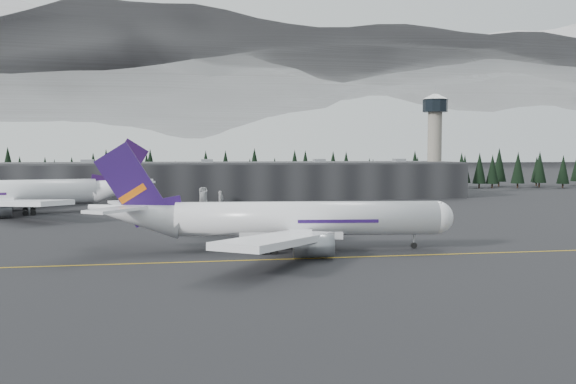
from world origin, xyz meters
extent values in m
plane|color=black|center=(0.00, 0.00, 0.00)|extent=(1400.00, 1400.00, 0.00)
cube|color=gold|center=(0.00, -2.00, 0.01)|extent=(400.00, 0.40, 0.02)
cube|color=black|center=(0.00, 125.00, 6.00)|extent=(160.00, 30.00, 12.00)
cube|color=#333335|center=(0.00, 125.00, 12.30)|extent=(160.00, 30.00, 0.60)
cylinder|color=gray|center=(75.00, 128.00, 16.00)|extent=(5.20, 5.20, 32.00)
cylinder|color=black|center=(75.00, 128.00, 33.25)|extent=(9.20, 9.20, 4.50)
cone|color=silver|center=(75.00, 128.00, 36.70)|extent=(10.00, 10.00, 2.00)
cube|color=black|center=(0.00, 162.00, 7.50)|extent=(360.00, 20.00, 15.00)
cylinder|color=white|center=(1.09, 6.94, 5.33)|extent=(44.92, 10.82, 5.81)
sphere|color=white|center=(23.23, 4.42, 5.33)|extent=(5.81, 5.81, 5.81)
cone|color=white|center=(-27.77, 10.24, 6.20)|extent=(16.82, 7.62, 8.41)
cube|color=white|center=(-2.98, 22.52, 3.78)|extent=(17.15, 28.09, 2.48)
cylinder|color=#94979C|center=(2.19, 16.57, 2.13)|extent=(6.67, 4.37, 3.68)
cube|color=white|center=(-6.38, -7.31, 3.78)|extent=(21.76, 26.75, 2.48)
cylinder|color=#94979C|center=(0.00, -2.68, 2.13)|extent=(6.67, 4.37, 3.68)
cube|color=#25104E|center=(-28.26, 10.29, 11.14)|extent=(12.24, 1.87, 14.42)
cube|color=orange|center=(-28.06, 10.27, 9.69)|extent=(4.75, 1.07, 3.55)
cube|color=white|center=(-29.04, 16.23, 7.55)|extent=(8.24, 11.51, 0.48)
cube|color=white|center=(-30.36, 4.68, 7.55)|extent=(9.84, 11.16, 0.48)
cylinder|color=black|center=(19.38, 4.86, 1.45)|extent=(0.48, 0.48, 2.91)
cylinder|color=black|center=(-5.15, 12.04, 1.45)|extent=(0.48, 0.48, 2.91)
cylinder|color=black|center=(-6.14, 3.38, 1.45)|extent=(0.48, 0.48, 2.91)
cone|color=white|center=(-35.44, 85.10, 6.82)|extent=(18.86, 10.09, 9.26)
cube|color=white|center=(-56.86, 63.47, 4.16)|extent=(25.84, 28.26, 2.73)
cube|color=white|center=(-63.96, 95.73, 4.16)|extent=(16.23, 31.05, 2.73)
cylinder|color=#909398|center=(-68.95, 88.63, 2.34)|extent=(7.63, 5.44, 4.05)
cube|color=#2C0F49|center=(-34.92, 85.21, 12.25)|extent=(13.30, 3.42, 15.87)
cube|color=#E0490D|center=(-35.12, 85.17, 10.66)|extent=(5.20, 1.70, 3.91)
cube|color=white|center=(-31.98, 79.31, 8.31)|extent=(11.45, 11.89, 0.53)
cube|color=white|center=(-34.73, 91.80, 8.31)|extent=(8.11, 12.62, 0.53)
cylinder|color=black|center=(-58.34, 75.15, 1.60)|extent=(0.53, 0.53, 3.20)
cylinder|color=black|center=(-60.40, 84.51, 1.60)|extent=(0.53, 0.53, 3.20)
imported|color=silver|center=(-12.40, 101.97, 0.74)|extent=(2.47, 5.31, 1.47)
imported|color=silver|center=(-6.44, 107.54, 0.64)|extent=(4.06, 3.00, 1.29)
camera|label=1|loc=(-21.18, -99.31, 17.05)|focal=40.00mm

